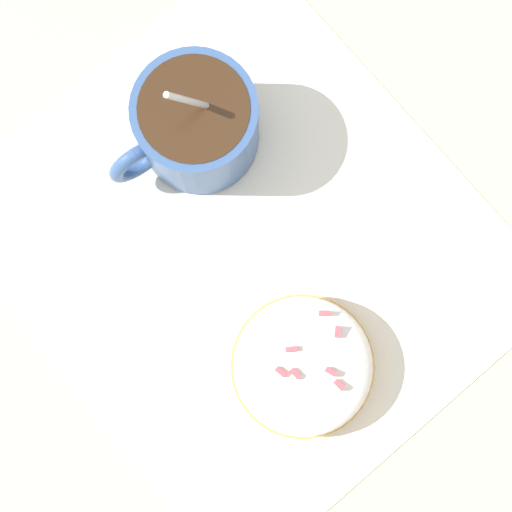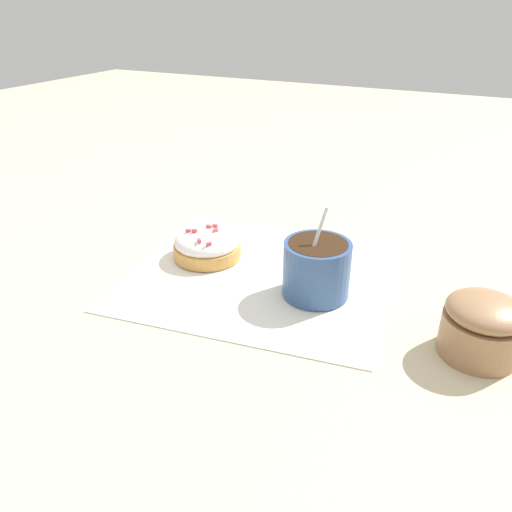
{
  "view_description": "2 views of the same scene",
  "coord_description": "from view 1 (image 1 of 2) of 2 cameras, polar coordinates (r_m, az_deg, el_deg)",
  "views": [
    {
      "loc": [
        -0.07,
        0.04,
        0.57
      ],
      "look_at": [
        -0.01,
        -0.0,
        0.04
      ],
      "focal_mm": 60.0,
      "sensor_mm": 36.0,
      "label": 1
    },
    {
      "loc": [
        0.24,
        -0.5,
        0.32
      ],
      "look_at": [
        0.0,
        -0.02,
        0.04
      ],
      "focal_mm": 35.0,
      "sensor_mm": 36.0,
      "label": 2
    }
  ],
  "objects": [
    {
      "name": "ground_plane",
      "position": [
        0.57,
        -0.56,
        0.34
      ],
      "size": [
        3.0,
        3.0,
        0.0
      ],
      "primitive_type": "plane",
      "color": "#C6B793"
    },
    {
      "name": "paper_napkin",
      "position": [
        0.57,
        -0.56,
        0.36
      ],
      "size": [
        0.36,
        0.33,
        0.0
      ],
      "color": "white",
      "rests_on": "ground_plane"
    },
    {
      "name": "coffee_cup",
      "position": [
        0.55,
        -4.09,
        8.78
      ],
      "size": [
        0.08,
        0.1,
        0.11
      ],
      "color": "#335184",
      "rests_on": "paper_napkin"
    },
    {
      "name": "frosted_pastry",
      "position": [
        0.55,
        3.13,
        -7.33
      ],
      "size": [
        0.09,
        0.09,
        0.04
      ],
      "color": "#D19347",
      "rests_on": "paper_napkin"
    }
  ]
}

